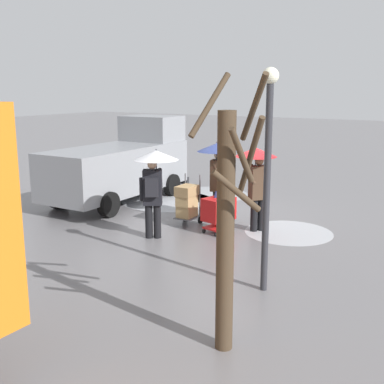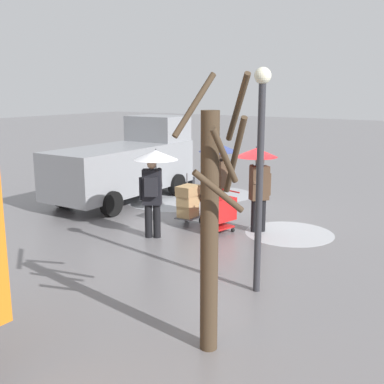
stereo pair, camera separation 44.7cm
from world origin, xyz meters
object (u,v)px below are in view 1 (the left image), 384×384
object	(u,v)px
shopping_cart_vendor	(218,210)
street_lamp	(268,158)
pedestrian_pink_side	(155,173)
bare_tree_near	(227,222)
cargo_van_parked_right	(122,164)
pedestrian_black_side	(257,169)
pedestrian_white_side	(217,163)
hand_dolly_boxes	(187,202)

from	to	relation	value
shopping_cart_vendor	street_lamp	size ratio (longest dim) A/B	0.27
pedestrian_pink_side	street_lamp	xyz separation A→B (m)	(-3.43, 1.47, 0.80)
bare_tree_near	street_lamp	world-z (taller)	street_lamp
cargo_van_parked_right	bare_tree_near	bearing A→B (deg)	138.00
pedestrian_black_side	bare_tree_near	world-z (taller)	bare_tree_near
pedestrian_black_side	pedestrian_white_side	bearing A→B (deg)	-15.25
pedestrian_pink_side	bare_tree_near	bearing A→B (deg)	136.52
shopping_cart_vendor	street_lamp	xyz separation A→B (m)	(-2.36, 2.66, 1.80)
cargo_van_parked_right	street_lamp	size ratio (longest dim) A/B	1.39
pedestrian_black_side	pedestrian_pink_side	bearing A→B (deg)	44.62
hand_dolly_boxes	pedestrian_white_side	xyz separation A→B (m)	(-0.45, -0.80, 0.95)
bare_tree_near	pedestrian_white_side	bearing A→B (deg)	-60.29
hand_dolly_boxes	shopping_cart_vendor	bearing A→B (deg)	171.88
cargo_van_parked_right	hand_dolly_boxes	size ratio (longest dim) A/B	4.09
pedestrian_white_side	bare_tree_near	world-z (taller)	bare_tree_near
pedestrian_pink_side	street_lamp	bearing A→B (deg)	156.84
pedestrian_black_side	bare_tree_near	bearing A→B (deg)	110.06
cargo_van_parked_right	shopping_cart_vendor	size ratio (longest dim) A/B	5.15
shopping_cart_vendor	pedestrian_black_side	world-z (taller)	pedestrian_black_side
shopping_cart_vendor	pedestrian_black_side	bearing A→B (deg)	-141.48
cargo_van_parked_right	pedestrian_pink_side	size ratio (longest dim) A/B	2.50
pedestrian_pink_side	pedestrian_black_side	size ratio (longest dim) A/B	1.00
cargo_van_parked_right	hand_dolly_boxes	xyz separation A→B (m)	(-3.30, 1.40, -0.55)
pedestrian_pink_side	pedestrian_white_side	bearing A→B (deg)	-103.29
shopping_cart_vendor	pedestrian_white_side	xyz separation A→B (m)	(0.56, -0.94, 1.02)
pedestrian_white_side	street_lamp	size ratio (longest dim) A/B	0.56
pedestrian_black_side	street_lamp	xyz separation A→B (m)	(-1.62, 3.25, 0.79)
hand_dolly_boxes	pedestrian_black_side	xyz separation A→B (m)	(-1.75, -0.44, 0.95)
shopping_cart_vendor	bare_tree_near	distance (m)	5.60
hand_dolly_boxes	bare_tree_near	distance (m)	6.25
shopping_cart_vendor	pedestrian_pink_side	world-z (taller)	pedestrian_pink_side
pedestrian_pink_side	bare_tree_near	size ratio (longest dim) A/B	0.58
hand_dolly_boxes	pedestrian_white_side	world-z (taller)	pedestrian_white_side
hand_dolly_boxes	pedestrian_white_side	bearing A→B (deg)	-119.19
shopping_cart_vendor	pedestrian_white_side	size ratio (longest dim) A/B	0.49
pedestrian_pink_side	pedestrian_black_side	bearing A→B (deg)	-135.38
cargo_van_parked_right	pedestrian_black_side	distance (m)	5.15
cargo_van_parked_right	bare_tree_near	world-z (taller)	bare_tree_near
pedestrian_pink_side	street_lamp	world-z (taller)	street_lamp
cargo_van_parked_right	hand_dolly_boxes	bearing A→B (deg)	157.00
bare_tree_near	pedestrian_black_side	bearing A→B (deg)	-69.94
pedestrian_pink_side	bare_tree_near	distance (m)	5.18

